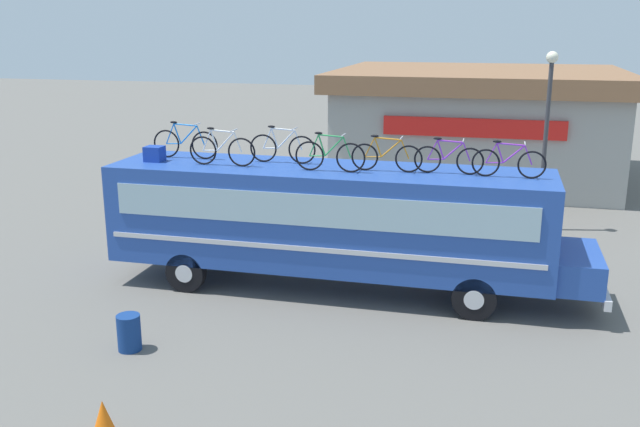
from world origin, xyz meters
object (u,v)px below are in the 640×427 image
object	(u,v)px
luggage_bag_1	(154,154)
rooftop_bicycle_2	(222,150)
rooftop_bicycle_7	(508,162)
rooftop_bicycle_1	(185,143)
trash_bin	(129,333)
rooftop_bicycle_4	(330,155)
street_lamp	(547,119)
bus	(334,218)
rooftop_bicycle_5	(386,156)
traffic_cone	(103,417)
rooftop_bicycle_3	(282,148)
rooftop_bicycle_6	(448,159)

from	to	relation	value
luggage_bag_1	rooftop_bicycle_2	size ratio (longest dim) A/B	0.26
rooftop_bicycle_2	rooftop_bicycle_7	xyz separation A→B (m)	(6.93, 0.28, -0.04)
rooftop_bicycle_1	rooftop_bicycle_2	xyz separation A→B (m)	(1.31, -0.70, -0.01)
rooftop_bicycle_2	trash_bin	xyz separation A→B (m)	(-0.51, -4.18, -3.14)
rooftop_bicycle_4	street_lamp	bearing A→B (deg)	53.42
bus	rooftop_bicycle_7	xyz separation A→B (m)	(4.13, -0.07, 1.63)
rooftop_bicycle_2	bus	bearing A→B (deg)	6.98
rooftop_bicycle_4	rooftop_bicycle_5	distance (m)	1.36
traffic_cone	rooftop_bicycle_7	bearing A→B (deg)	49.47
rooftop_bicycle_3	street_lamp	size ratio (longest dim) A/B	0.30
rooftop_bicycle_1	traffic_cone	bearing A→B (deg)	-76.04
rooftop_bicycle_3	rooftop_bicycle_5	xyz separation A→B (m)	(2.74, -0.42, -0.03)
bus	luggage_bag_1	bearing A→B (deg)	-177.14
bus	traffic_cone	bearing A→B (deg)	-106.30
rooftop_bicycle_3	rooftop_bicycle_7	xyz separation A→B (m)	(5.57, -0.43, -0.03)
bus	rooftop_bicycle_3	size ratio (longest dim) A/B	6.97
rooftop_bicycle_1	street_lamp	distance (m)	11.46
rooftop_bicycle_3	rooftop_bicycle_5	distance (m)	2.77
trash_bin	street_lamp	size ratio (longest dim) A/B	0.13
rooftop_bicycle_2	rooftop_bicycle_3	world-z (taller)	rooftop_bicycle_2
rooftop_bicycle_3	rooftop_bicycle_6	world-z (taller)	rooftop_bicycle_3
bus	trash_bin	xyz separation A→B (m)	(-3.30, -4.52, -1.48)
street_lamp	rooftop_bicycle_5	bearing A→B (deg)	-120.43
luggage_bag_1	rooftop_bicycle_6	bearing A→B (deg)	2.07
rooftop_bicycle_1	rooftop_bicycle_3	distance (m)	2.67
luggage_bag_1	rooftop_bicycle_4	bearing A→B (deg)	-1.95
luggage_bag_1	rooftop_bicycle_1	distance (m)	0.87
rooftop_bicycle_3	rooftop_bicycle_4	distance (m)	1.61
bus	traffic_cone	world-z (taller)	bus
rooftop_bicycle_2	street_lamp	bearing A→B (deg)	41.39
rooftop_bicycle_2	traffic_cone	size ratio (longest dim) A/B	2.92
street_lamp	rooftop_bicycle_7	bearing A→B (deg)	-99.97
rooftop_bicycle_1	street_lamp	bearing A→B (deg)	34.41
rooftop_bicycle_5	trash_bin	distance (m)	7.12
rooftop_bicycle_3	traffic_cone	size ratio (longest dim) A/B	2.91
rooftop_bicycle_2	rooftop_bicycle_5	distance (m)	4.10
rooftop_bicycle_2	rooftop_bicycle_7	bearing A→B (deg)	2.29
rooftop_bicycle_6	rooftop_bicycle_7	world-z (taller)	same
bus	rooftop_bicycle_1	xyz separation A→B (m)	(-4.11, 0.36, 1.67)
bus	street_lamp	bearing A→B (deg)	51.97
rooftop_bicycle_7	traffic_cone	xyz separation A→B (m)	(-6.30, -7.38, -3.19)
rooftop_bicycle_3	rooftop_bicycle_1	bearing A→B (deg)	-179.81
street_lamp	luggage_bag_1	bearing A→B (deg)	-144.90
rooftop_bicycle_2	rooftop_bicycle_6	size ratio (longest dim) A/B	1.07
rooftop_bicycle_2	traffic_cone	world-z (taller)	rooftop_bicycle_2
rooftop_bicycle_3	rooftop_bicycle_5	size ratio (longest dim) A/B	1.01
luggage_bag_1	street_lamp	distance (m)	12.29
street_lamp	trash_bin	bearing A→B (deg)	-127.30
rooftop_bicycle_3	traffic_cone	bearing A→B (deg)	-95.36
bus	rooftop_bicycle_4	size ratio (longest dim) A/B	7.03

